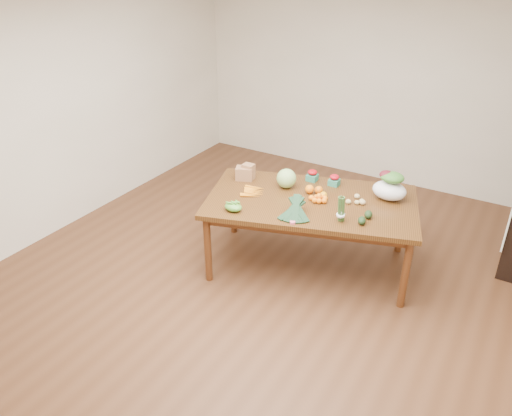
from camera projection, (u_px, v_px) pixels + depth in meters
The scene contains 24 objects.
floor at pixel (257, 284), 4.84m from camera, with size 6.00×6.00×0.00m, color #56331D.
room_walls at pixel (257, 155), 4.20m from camera, with size 5.02×6.02×2.70m.
dining_table at pixel (309, 233), 4.97m from camera, with size 1.98×1.10×0.75m, color #523013.
dish_towel at pixel (508, 225), 4.75m from camera, with size 0.02×0.28×0.45m, color white.
paper_bag at pixel (244, 172), 5.16m from camera, with size 0.23×0.19×0.16m, color brown, non-canonical shape.
cabbage at pixel (286, 178), 4.98m from camera, with size 0.20×0.20×0.20m, color #85B669.
strawberry_basket_a at pixel (312, 176), 5.15m from camera, with size 0.10×0.10×0.09m, color #B00B15, non-canonical shape.
strawberry_basket_b at pixel (334, 181), 5.05m from camera, with size 0.10×0.10×0.09m, color red, non-canonical shape.
orange_a at pixel (310, 189), 4.89m from camera, with size 0.09×0.09×0.09m, color #FFA50F.
orange_b at pixel (319, 190), 4.88m from camera, with size 0.08×0.08×0.08m, color orange.
orange_c at pixel (323, 195), 4.80m from camera, with size 0.07×0.07×0.07m, color #FFAC0F.
mandarin_cluster at pixel (319, 197), 4.74m from camera, with size 0.18×0.18×0.09m, color orange, non-canonical shape.
carrots at pixel (253, 191), 4.91m from camera, with size 0.22×0.24×0.03m, color orange, non-canonical shape.
snap_pea_bag at pixel (233, 207), 4.58m from camera, with size 0.17×0.13×0.08m, color #479733.
kale_bunch at pixel (295, 210), 4.43m from camera, with size 0.32×0.40×0.16m, color black, non-canonical shape.
asparagus_bundle at pixel (341, 209), 4.36m from camera, with size 0.08×0.08×0.25m, color #3B7033, non-canonical shape.
potato_a at pixel (348, 202), 4.70m from camera, with size 0.05×0.05×0.05m, color #DACD7E.
potato_b at pixel (357, 202), 4.69m from camera, with size 0.05×0.04×0.04m, color #CEC377.
potato_c at pixel (362, 201), 4.71m from camera, with size 0.05×0.05×0.04m, color tan.
potato_d at pixel (357, 196), 4.80m from camera, with size 0.06×0.05×0.05m, color #DABC7E.
potato_e at pixel (363, 202), 4.69m from camera, with size 0.06×0.05×0.05m, color #D6AF7B.
avocado_a at pixel (362, 220), 4.36m from camera, with size 0.07×0.10×0.07m, color black.
avocado_b at pixel (368, 214), 4.46m from camera, with size 0.07×0.10×0.07m, color black.
salad_bag at pixel (390, 187), 4.74m from camera, with size 0.32×0.24×0.25m, color white, non-canonical shape.
Camera 1 is at (2.00, -3.36, 2.95)m, focal length 35.00 mm.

